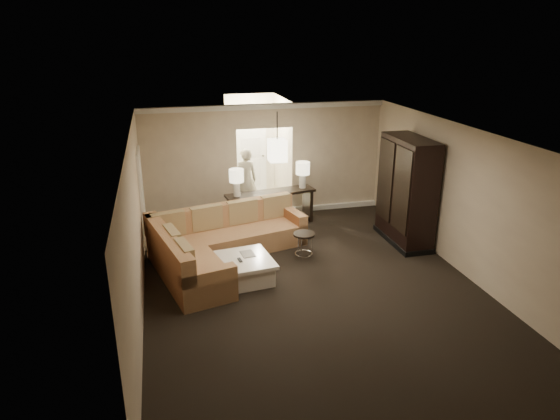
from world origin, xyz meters
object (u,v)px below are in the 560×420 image
object	(u,v)px
armoire	(406,193)
coffee_table	(242,269)
person	(246,177)
console_table	(271,205)
drink_table	(304,240)
sectional_sofa	(218,244)

from	to	relation	value
armoire	coffee_table	bearing A→B (deg)	-165.66
coffee_table	person	world-z (taller)	person
console_table	drink_table	size ratio (longest dim) A/B	3.99
console_table	person	distance (m)	1.25
person	console_table	bearing A→B (deg)	104.65
sectional_sofa	coffee_table	bearing A→B (deg)	-83.46
console_table	sectional_sofa	bearing A→B (deg)	-139.53
coffee_table	drink_table	size ratio (longest dim) A/B	2.18
sectional_sofa	console_table	size ratio (longest dim) A/B	1.55
drink_table	sectional_sofa	bearing A→B (deg)	171.15
sectional_sofa	drink_table	bearing A→B (deg)	-22.58
sectional_sofa	person	world-z (taller)	person
drink_table	person	distance (m)	3.21
console_table	drink_table	world-z (taller)	console_table
armoire	drink_table	size ratio (longest dim) A/B	4.22
coffee_table	person	xyz separation A→B (m)	(0.74, 3.74, 0.69)
armoire	person	distance (m)	4.12
sectional_sofa	console_table	bearing A→B (deg)	35.63
coffee_table	person	size ratio (longest dim) A/B	0.66
console_table	armoire	size ratio (longest dim) A/B	0.95
armoire	person	bearing A→B (deg)	137.61
armoire	person	xyz separation A→B (m)	(-3.04, 2.77, -0.20)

